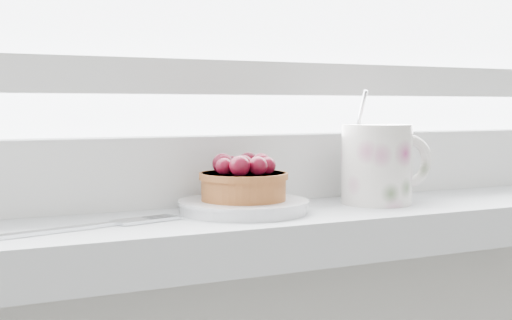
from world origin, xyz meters
TOP-DOWN VIEW (x-y plane):
  - saucer at (0.02, 1.89)m, footprint 0.12×0.12m
  - raspberry_tart at (0.02, 1.89)m, footprint 0.08×0.08m
  - floral_mug at (0.17, 1.88)m, footprint 0.11×0.08m
  - fork at (-0.14, 1.86)m, footprint 0.19×0.06m

SIDE VIEW (x-z plane):
  - fork at x=-0.14m, z-range 0.94..0.94m
  - saucer at x=0.02m, z-range 0.94..0.95m
  - raspberry_tart at x=0.02m, z-range 0.95..0.99m
  - floral_mug at x=0.17m, z-range 0.92..1.04m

